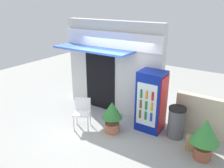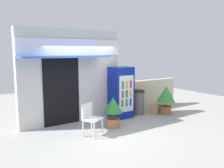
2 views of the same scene
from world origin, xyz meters
TOP-DOWN VIEW (x-y plane):
  - ground at (0.00, 0.00)m, footprint 16.00×16.00m
  - storefront_building at (-0.29, 1.41)m, footprint 3.49×1.10m
  - drink_cooler at (1.39, 0.92)m, footprint 0.75×0.67m
  - plastic_chair at (-0.38, -0.06)m, footprint 0.62×0.59m
  - potted_plant_near_shop at (0.54, 0.17)m, footprint 0.59×0.59m
  - potted_plant_curbside at (3.03, 0.36)m, footprint 0.69×0.69m
  - trash_bin at (2.16, 0.94)m, footprint 0.48×0.48m
  - stone_boundary_wall at (3.25, 1.45)m, footprint 2.54×0.21m
  - cardboard_box at (2.74, 0.61)m, footprint 0.42×0.34m

SIDE VIEW (x-z plane):
  - ground at x=0.00m, z-range 0.00..0.00m
  - cardboard_box at x=2.74m, z-range 0.00..0.34m
  - trash_bin at x=2.16m, z-range 0.00..0.90m
  - plastic_chair at x=-0.38m, z-range 0.09..0.98m
  - potted_plant_near_shop at x=0.54m, z-range 0.10..1.04m
  - stone_boundary_wall at x=3.25m, z-range 0.00..1.16m
  - potted_plant_curbside at x=3.03m, z-range 0.14..1.19m
  - drink_cooler at x=1.39m, z-range 0.00..1.79m
  - storefront_building at x=-0.29m, z-range 0.05..3.09m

